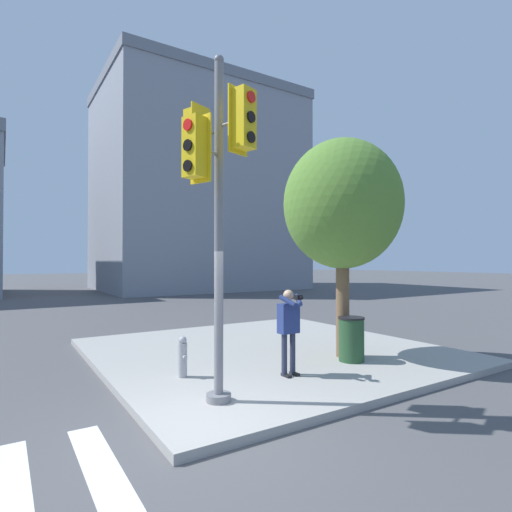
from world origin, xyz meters
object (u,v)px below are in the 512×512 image
(street_tree, at_px, (342,205))
(fire_hydrant, at_px, (183,357))
(traffic_signal_pole, at_px, (214,175))
(person_photographer, at_px, (289,324))
(trash_bin, at_px, (351,339))

(street_tree, relative_size, fire_hydrant, 6.52)
(traffic_signal_pole, height_order, street_tree, traffic_signal_pole)
(street_tree, bearing_deg, traffic_signal_pole, -163.76)
(person_photographer, distance_m, street_tree, 3.25)
(fire_hydrant, bearing_deg, street_tree, -6.84)
(person_photographer, xyz_separation_m, street_tree, (1.98, 0.55, 2.52))
(traffic_signal_pole, distance_m, person_photographer, 3.24)
(fire_hydrant, bearing_deg, traffic_signal_pole, -94.79)
(person_photographer, xyz_separation_m, trash_bin, (1.83, 0.14, -0.50))
(traffic_signal_pole, distance_m, trash_bin, 4.89)
(traffic_signal_pole, xyz_separation_m, trash_bin, (3.74, 0.72, -3.06))
(person_photographer, height_order, street_tree, street_tree)
(traffic_signal_pole, bearing_deg, street_tree, 16.24)
(person_photographer, bearing_deg, trash_bin, 4.30)
(street_tree, bearing_deg, person_photographer, -164.45)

